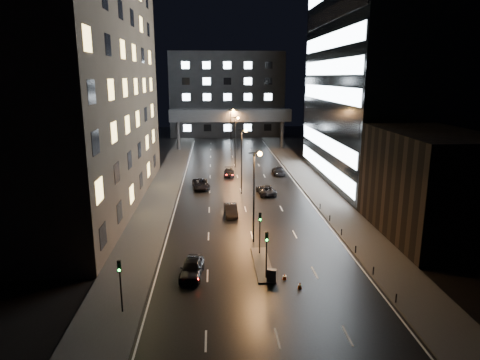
{
  "coord_description": "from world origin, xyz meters",
  "views": [
    {
      "loc": [
        -4.26,
        -36.25,
        17.85
      ],
      "look_at": [
        -0.71,
        20.69,
        4.0
      ],
      "focal_mm": 32.0,
      "sensor_mm": 36.0,
      "label": 1
    }
  ],
  "objects_px": {
    "car_away_b": "(231,210)",
    "car_toward_a": "(266,190)",
    "car_away_a": "(192,268)",
    "car_toward_b": "(278,171)",
    "car_away_c": "(201,184)",
    "car_away_d": "(229,172)",
    "utility_cabinet": "(272,275)"
  },
  "relations": [
    {
      "from": "car_away_a",
      "to": "utility_cabinet",
      "type": "relative_size",
      "value": 4.26
    },
    {
      "from": "car_away_b",
      "to": "car_toward_a",
      "type": "height_order",
      "value": "car_away_b"
    },
    {
      "from": "car_away_d",
      "to": "car_toward_a",
      "type": "bearing_deg",
      "value": -66.11
    },
    {
      "from": "car_toward_b",
      "to": "utility_cabinet",
      "type": "distance_m",
      "value": 43.35
    },
    {
      "from": "car_away_b",
      "to": "car_toward_b",
      "type": "distance_m",
      "value": 25.73
    },
    {
      "from": "car_toward_b",
      "to": "utility_cabinet",
      "type": "relative_size",
      "value": 4.5
    },
    {
      "from": "car_away_c",
      "to": "car_toward_b",
      "type": "height_order",
      "value": "car_away_c"
    },
    {
      "from": "car_away_b",
      "to": "utility_cabinet",
      "type": "height_order",
      "value": "car_away_b"
    },
    {
      "from": "car_toward_a",
      "to": "utility_cabinet",
      "type": "xyz_separation_m",
      "value": [
        -3.05,
        -29.19,
        -0.02
      ]
    },
    {
      "from": "car_away_d",
      "to": "utility_cabinet",
      "type": "bearing_deg",
      "value": -85.28
    },
    {
      "from": "utility_cabinet",
      "to": "car_away_b",
      "type": "bearing_deg",
      "value": 114.08
    },
    {
      "from": "car_away_a",
      "to": "car_away_d",
      "type": "relative_size",
      "value": 1.04
    },
    {
      "from": "car_toward_b",
      "to": "utility_cabinet",
      "type": "bearing_deg",
      "value": 82.03
    },
    {
      "from": "car_away_a",
      "to": "car_away_c",
      "type": "bearing_deg",
      "value": 95.97
    },
    {
      "from": "car_away_a",
      "to": "car_away_b",
      "type": "bearing_deg",
      "value": 82.07
    },
    {
      "from": "utility_cabinet",
      "to": "car_away_d",
      "type": "bearing_deg",
      "value": 108.59
    },
    {
      "from": "car_toward_a",
      "to": "car_away_d",
      "type": "bearing_deg",
      "value": -72.84
    },
    {
      "from": "car_away_b",
      "to": "car_away_d",
      "type": "distance_m",
      "value": 23.05
    },
    {
      "from": "car_away_b",
      "to": "car_away_c",
      "type": "relative_size",
      "value": 0.85
    },
    {
      "from": "car_away_c",
      "to": "car_toward_a",
      "type": "height_order",
      "value": "car_away_c"
    },
    {
      "from": "car_toward_a",
      "to": "car_away_c",
      "type": "bearing_deg",
      "value": -26.96
    },
    {
      "from": "car_away_b",
      "to": "car_away_a",
      "type": "bearing_deg",
      "value": -105.84
    },
    {
      "from": "car_toward_a",
      "to": "utility_cabinet",
      "type": "bearing_deg",
      "value": 79.04
    },
    {
      "from": "car_away_a",
      "to": "car_toward_b",
      "type": "bearing_deg",
      "value": 76.91
    },
    {
      "from": "car_toward_a",
      "to": "car_away_b",
      "type": "bearing_deg",
      "value": 54.93
    },
    {
      "from": "car_away_b",
      "to": "car_toward_b",
      "type": "relative_size",
      "value": 0.92
    },
    {
      "from": "car_away_c",
      "to": "car_away_d",
      "type": "xyz_separation_m",
      "value": [
        4.91,
        8.78,
        -0.09
      ]
    },
    {
      "from": "utility_cabinet",
      "to": "car_away_c",
      "type": "bearing_deg",
      "value": 117.66
    },
    {
      "from": "car_away_d",
      "to": "utility_cabinet",
      "type": "distance_m",
      "value": 42.12
    },
    {
      "from": "car_away_a",
      "to": "car_toward_a",
      "type": "height_order",
      "value": "car_away_a"
    },
    {
      "from": "car_away_c",
      "to": "utility_cabinet",
      "type": "xyz_separation_m",
      "value": [
        7.11,
        -33.28,
        -0.05
      ]
    },
    {
      "from": "car_away_a",
      "to": "car_toward_b",
      "type": "distance_m",
      "value": 43.4
    }
  ]
}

